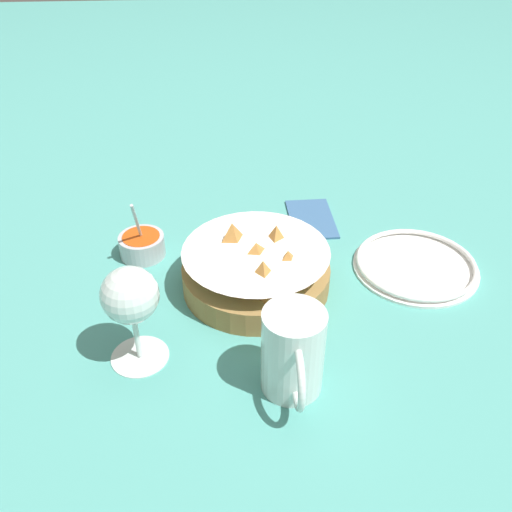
{
  "coord_description": "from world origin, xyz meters",
  "views": [
    {
      "loc": [
        0.69,
        -0.09,
        0.56
      ],
      "look_at": [
        0.0,
        -0.04,
        0.06
      ],
      "focal_mm": 40.0,
      "sensor_mm": 36.0,
      "label": 1
    }
  ],
  "objects_px": {
    "sauce_cup": "(142,244)",
    "side_plate": "(416,265)",
    "food_basket": "(257,270)",
    "wine_glass": "(130,299)",
    "beer_mug": "(293,355)"
  },
  "relations": [
    {
      "from": "beer_mug",
      "to": "side_plate",
      "type": "xyz_separation_m",
      "value": [
        -0.23,
        0.23,
        -0.05
      ]
    },
    {
      "from": "food_basket",
      "to": "sauce_cup",
      "type": "relative_size",
      "value": 1.84
    },
    {
      "from": "beer_mug",
      "to": "food_basket",
      "type": "bearing_deg",
      "value": -171.59
    },
    {
      "from": "food_basket",
      "to": "wine_glass",
      "type": "bearing_deg",
      "value": -50.61
    },
    {
      "from": "food_basket",
      "to": "sauce_cup",
      "type": "bearing_deg",
      "value": -118.22
    },
    {
      "from": "sauce_cup",
      "to": "wine_glass",
      "type": "bearing_deg",
      "value": 4.03
    },
    {
      "from": "beer_mug",
      "to": "side_plate",
      "type": "relative_size",
      "value": 0.61
    },
    {
      "from": "sauce_cup",
      "to": "side_plate",
      "type": "bearing_deg",
      "value": 81.12
    },
    {
      "from": "food_basket",
      "to": "side_plate",
      "type": "relative_size",
      "value": 1.13
    },
    {
      "from": "beer_mug",
      "to": "side_plate",
      "type": "distance_m",
      "value": 0.33
    },
    {
      "from": "sauce_cup",
      "to": "side_plate",
      "type": "xyz_separation_m",
      "value": [
        0.07,
        0.44,
        -0.01
      ]
    },
    {
      "from": "food_basket",
      "to": "side_plate",
      "type": "xyz_separation_m",
      "value": [
        -0.03,
        0.26,
        -0.03
      ]
    },
    {
      "from": "wine_glass",
      "to": "side_plate",
      "type": "bearing_deg",
      "value": 111.31
    },
    {
      "from": "wine_glass",
      "to": "side_plate",
      "type": "distance_m",
      "value": 0.47
    },
    {
      "from": "food_basket",
      "to": "side_plate",
      "type": "height_order",
      "value": "food_basket"
    }
  ]
}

